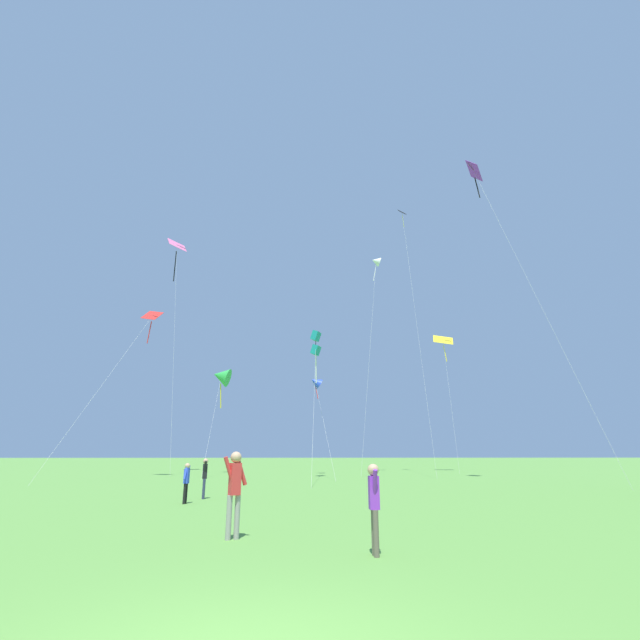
{
  "coord_description": "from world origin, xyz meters",
  "views": [
    {
      "loc": [
        0.49,
        -4.55,
        1.76
      ],
      "look_at": [
        2.3,
        36.18,
        13.89
      ],
      "focal_mm": 25.25,
      "sensor_mm": 36.0,
      "label": 1
    }
  ],
  "objects": [
    {
      "name": "kite_purple_streamer",
      "position": [
        13.91,
        24.81,
        21.76
      ],
      "size": [
        3.75,
        7.93,
        23.67
      ],
      "color": "purple",
      "rests_on": "ground_plane"
    },
    {
      "name": "kite_white_distant",
      "position": [
        8.39,
        39.14,
        21.34
      ],
      "size": [
        3.66,
        7.29,
        22.02
      ],
      "color": "white",
      "rests_on": "ground_plane"
    },
    {
      "name": "kite_black_large",
      "position": [
        11.26,
        37.54,
        23.98
      ],
      "size": [
        1.25,
        9.16,
        27.25
      ],
      "color": "black",
      "rests_on": "ground_plane"
    },
    {
      "name": "kite_red_high",
      "position": [
        -12.2,
        32.17,
        12.3
      ],
      "size": [
        3.5,
        10.21,
        13.6
      ],
      "color": "red",
      "rests_on": "ground_plane"
    },
    {
      "name": "kite_pink_low",
      "position": [
        -13.13,
        40.86,
        22.37
      ],
      "size": [
        4.61,
        8.75,
        24.47
      ],
      "color": "pink",
      "rests_on": "ground_plane"
    },
    {
      "name": "kite_blue_delta",
      "position": [
        1.92,
        36.81,
        8.09
      ],
      "size": [
        1.74,
        11.0,
        8.77
      ],
      "color": "blue",
      "rests_on": "ground_plane"
    },
    {
      "name": "kite_green_small",
      "position": [
        -7.26,
        39.63,
        9.03
      ],
      "size": [
        2.04,
        11.82,
        10.11
      ],
      "color": "green",
      "rests_on": "ground_plane"
    },
    {
      "name": "kite_yellow_diamond",
      "position": [
        16.13,
        42.61,
        13.2
      ],
      "size": [
        2.44,
        6.0,
        14.43
      ],
      "color": "yellow",
      "rests_on": "ground_plane"
    },
    {
      "name": "kite_teal_box",
      "position": [
        1.71,
        30.43,
        10.15
      ],
      "size": [
        1.03,
        10.06,
        11.27
      ],
      "color": "teal",
      "rests_on": "ground_plane"
    },
    {
      "name": "person_in_red_shirt",
      "position": [
        -3.37,
        15.12,
        0.94
      ],
      "size": [
        0.22,
        0.51,
        1.57
      ],
      "color": "#2D3351",
      "rests_on": "ground_plane"
    },
    {
      "name": "person_child_small",
      "position": [
        -3.67,
        13.27,
        0.85
      ],
      "size": [
        0.19,
        0.46,
        1.42
      ],
      "color": "black",
      "rests_on": "ground_plane"
    },
    {
      "name": "person_near_tree",
      "position": [
        -0.92,
        6.04,
        1.09
      ],
      "size": [
        0.55,
        0.36,
        1.81
      ],
      "color": "gray",
      "rests_on": "ground_plane"
    },
    {
      "name": "person_with_spool",
      "position": [
        1.89,
        4.3,
        0.95
      ],
      "size": [
        0.21,
        0.51,
        1.58
      ],
      "color": "#665B4C",
      "rests_on": "ground_plane"
    }
  ]
}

